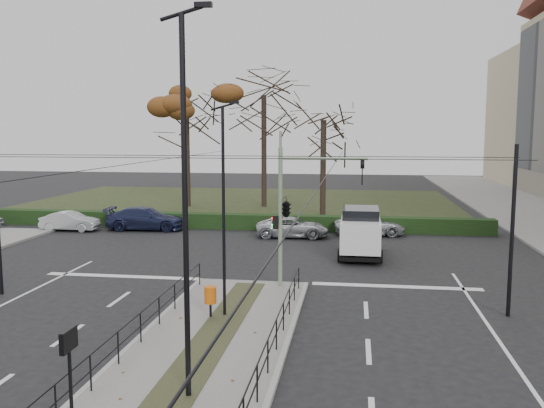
{
  "coord_description": "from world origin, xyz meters",
  "views": [
    {
      "loc": [
        4.22,
        -18.46,
        6.39
      ],
      "look_at": [
        0.51,
        7.17,
        3.16
      ],
      "focal_mm": 38.0,
      "sensor_mm": 36.0,
      "label": 1
    }
  ],
  "objects_px": {
    "rust_tree": "(186,103)",
    "parked_car_third": "(146,219)",
    "streetlamp_median_far": "(224,209)",
    "bare_tree_center": "(264,103)",
    "parked_car_fifth": "(369,225)",
    "parked_car_second": "(70,221)",
    "traffic_light": "(288,206)",
    "litter_bin": "(210,295)",
    "info_panel": "(69,352)",
    "parked_car_fourth": "(292,227)",
    "white_van": "(360,231)",
    "streetlamp_median_near": "(186,204)",
    "bare_tree_near": "(324,127)"
  },
  "relations": [
    {
      "from": "rust_tree",
      "to": "parked_car_third",
      "type": "bearing_deg",
      "value": -87.31
    },
    {
      "from": "streetlamp_median_far",
      "to": "bare_tree_center",
      "type": "distance_m",
      "value": 29.98
    },
    {
      "from": "parked_car_fifth",
      "to": "parked_car_second",
      "type": "bearing_deg",
      "value": 87.42
    },
    {
      "from": "traffic_light",
      "to": "parked_car_second",
      "type": "height_order",
      "value": "traffic_light"
    },
    {
      "from": "traffic_light",
      "to": "bare_tree_center",
      "type": "height_order",
      "value": "bare_tree_center"
    },
    {
      "from": "litter_bin",
      "to": "info_panel",
      "type": "relative_size",
      "value": 0.47
    },
    {
      "from": "litter_bin",
      "to": "parked_car_fifth",
      "type": "height_order",
      "value": "parked_car_fifth"
    },
    {
      "from": "parked_car_fourth",
      "to": "parked_car_fifth",
      "type": "relative_size",
      "value": 1.01
    },
    {
      "from": "litter_bin",
      "to": "parked_car_second",
      "type": "relative_size",
      "value": 0.28
    },
    {
      "from": "info_panel",
      "to": "parked_car_fourth",
      "type": "relative_size",
      "value": 0.52
    },
    {
      "from": "traffic_light",
      "to": "bare_tree_center",
      "type": "relative_size",
      "value": 0.45
    },
    {
      "from": "traffic_light",
      "to": "parked_car_fourth",
      "type": "height_order",
      "value": "traffic_light"
    },
    {
      "from": "parked_car_third",
      "to": "bare_tree_center",
      "type": "relative_size",
      "value": 0.41
    },
    {
      "from": "bare_tree_center",
      "to": "parked_car_fifth",
      "type": "height_order",
      "value": "bare_tree_center"
    },
    {
      "from": "traffic_light",
      "to": "litter_bin",
      "type": "xyz_separation_m",
      "value": [
        -2.13,
        -4.49,
        -2.53
      ]
    },
    {
      "from": "parked_car_fourth",
      "to": "rust_tree",
      "type": "height_order",
      "value": "rust_tree"
    },
    {
      "from": "streetlamp_median_far",
      "to": "rust_tree",
      "type": "relative_size",
      "value": 0.63
    },
    {
      "from": "parked_car_third",
      "to": "parked_car_fifth",
      "type": "height_order",
      "value": "parked_car_third"
    },
    {
      "from": "info_panel",
      "to": "parked_car_third",
      "type": "distance_m",
      "value": 26.51
    },
    {
      "from": "parked_car_fourth",
      "to": "white_van",
      "type": "relative_size",
      "value": 0.92
    },
    {
      "from": "streetlamp_median_far",
      "to": "parked_car_third",
      "type": "xyz_separation_m",
      "value": [
        -9.24,
        17.1,
        -3.09
      ]
    },
    {
      "from": "parked_car_third",
      "to": "traffic_light",
      "type": "bearing_deg",
      "value": -144.04
    },
    {
      "from": "streetlamp_median_near",
      "to": "bare_tree_near",
      "type": "relative_size",
      "value": 0.95
    },
    {
      "from": "streetlamp_median_near",
      "to": "rust_tree",
      "type": "xyz_separation_m",
      "value": [
        -10.31,
        34.76,
        4.09
      ]
    },
    {
      "from": "streetlamp_median_near",
      "to": "parked_car_fifth",
      "type": "xyz_separation_m",
      "value": [
        4.77,
        23.33,
        -4.15
      ]
    },
    {
      "from": "info_panel",
      "to": "bare_tree_center",
      "type": "height_order",
      "value": "bare_tree_center"
    },
    {
      "from": "rust_tree",
      "to": "bare_tree_near",
      "type": "height_order",
      "value": "rust_tree"
    },
    {
      "from": "info_panel",
      "to": "traffic_light",
      "type": "bearing_deg",
      "value": 76.05
    },
    {
      "from": "streetlamp_median_near",
      "to": "traffic_light",
      "type": "bearing_deg",
      "value": 83.49
    },
    {
      "from": "streetlamp_median_far",
      "to": "bare_tree_near",
      "type": "xyz_separation_m",
      "value": [
        1.92,
        25.27,
        2.94
      ]
    },
    {
      "from": "traffic_light",
      "to": "parked_car_third",
      "type": "height_order",
      "value": "traffic_light"
    },
    {
      "from": "parked_car_second",
      "to": "rust_tree",
      "type": "relative_size",
      "value": 0.33
    },
    {
      "from": "streetlamp_median_far",
      "to": "rust_tree",
      "type": "height_order",
      "value": "rust_tree"
    },
    {
      "from": "litter_bin",
      "to": "parked_car_fifth",
      "type": "xyz_separation_m",
      "value": [
        5.73,
        17.53,
        -0.29
      ]
    },
    {
      "from": "litter_bin",
      "to": "streetlamp_median_far",
      "type": "height_order",
      "value": "streetlamp_median_far"
    },
    {
      "from": "parked_car_second",
      "to": "parked_car_fifth",
      "type": "xyz_separation_m",
      "value": [
        19.31,
        1.18,
        -0.01
      ]
    },
    {
      "from": "traffic_light",
      "to": "parked_car_third",
      "type": "bearing_deg",
      "value": 130.28
    },
    {
      "from": "streetlamp_median_far",
      "to": "bare_tree_near",
      "type": "distance_m",
      "value": 25.51
    },
    {
      "from": "parked_car_fourth",
      "to": "parked_car_second",
      "type": "bearing_deg",
      "value": 85.24
    },
    {
      "from": "white_van",
      "to": "parked_car_fifth",
      "type": "height_order",
      "value": "white_van"
    },
    {
      "from": "parked_car_third",
      "to": "white_van",
      "type": "height_order",
      "value": "white_van"
    },
    {
      "from": "litter_bin",
      "to": "parked_car_third",
      "type": "bearing_deg",
      "value": 116.85
    },
    {
      "from": "parked_car_fourth",
      "to": "rust_tree",
      "type": "bearing_deg",
      "value": 35.11
    },
    {
      "from": "parked_car_third",
      "to": "litter_bin",
      "type": "bearing_deg",
      "value": -157.47
    },
    {
      "from": "parked_car_second",
      "to": "bare_tree_near",
      "type": "distance_m",
      "value": 19.41
    },
    {
      "from": "bare_tree_near",
      "to": "parked_car_third",
      "type": "bearing_deg",
      "value": -143.81
    },
    {
      "from": "streetlamp_median_near",
      "to": "bare_tree_center",
      "type": "relative_size",
      "value": 0.73
    },
    {
      "from": "litter_bin",
      "to": "traffic_light",
      "type": "bearing_deg",
      "value": 64.57
    },
    {
      "from": "parked_car_fourth",
      "to": "streetlamp_median_far",
      "type": "bearing_deg",
      "value": 173.9
    },
    {
      "from": "parked_car_fourth",
      "to": "bare_tree_center",
      "type": "distance_m",
      "value": 16.3
    }
  ]
}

